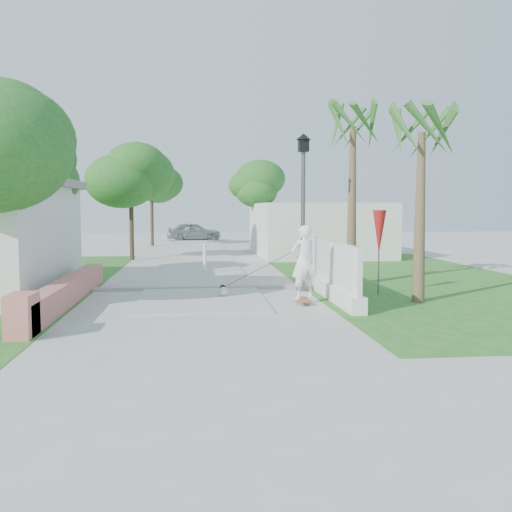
{
  "coord_description": "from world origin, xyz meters",
  "views": [
    {
      "loc": [
        -0.17,
        -10.42,
        2.34
      ],
      "look_at": [
        1.44,
        4.37,
        1.1
      ],
      "focal_mm": 40.0,
      "sensor_mm": 36.0,
      "label": 1
    }
  ],
  "objects": [
    {
      "name": "patio_umbrella",
      "position": [
        4.8,
        4.5,
        1.69
      ],
      "size": [
        0.36,
        0.36,
        2.3
      ],
      "color": "#59595E",
      "rests_on": "ground"
    },
    {
      "name": "tree_path_left",
      "position": [
        -2.98,
        15.98,
        3.82
      ],
      "size": [
        3.4,
        3.4,
        5.23
      ],
      "color": "#4C3826",
      "rests_on": "ground"
    },
    {
      "name": "pink_wall",
      "position": [
        -3.3,
        3.55,
        0.31
      ],
      "size": [
        0.45,
        8.2,
        0.8
      ],
      "color": "#C77365",
      "rests_on": "ground"
    },
    {
      "name": "parked_car",
      "position": [
        -0.19,
        31.41,
        0.67
      ],
      "size": [
        3.98,
        1.74,
        1.33
      ],
      "primitive_type": "imported",
      "rotation": [
        0.0,
        0.0,
        1.61
      ],
      "color": "#96989D",
      "rests_on": "ground"
    },
    {
      "name": "grass_right",
      "position": [
        7.0,
        8.0,
        0.01
      ],
      "size": [
        8.0,
        20.0,
        0.01
      ],
      "primitive_type": "cube",
      "color": "#276720",
      "rests_on": "ground"
    },
    {
      "name": "tree_left_mid",
      "position": [
        -5.48,
        8.48,
        3.5
      ],
      "size": [
        3.2,
        3.2,
        4.85
      ],
      "color": "#4C3826",
      "rests_on": "ground"
    },
    {
      "name": "bollard",
      "position": [
        0.2,
        10.0,
        0.58
      ],
      "size": [
        0.14,
        0.14,
        1.09
      ],
      "color": "white",
      "rests_on": "ground"
    },
    {
      "name": "building_right",
      "position": [
        6.0,
        18.0,
        1.3
      ],
      "size": [
        6.0,
        8.0,
        2.6
      ],
      "primitive_type": "cube",
      "color": "silver",
      "rests_on": "ground"
    },
    {
      "name": "skateboarder",
      "position": [
        1.63,
        3.81,
        0.81
      ],
      "size": [
        2.31,
        1.74,
        1.93
      ],
      "rotation": [
        0.0,
        0.0,
        3.5
      ],
      "color": "#925B3A",
      "rests_on": "ground"
    },
    {
      "name": "street_lamp",
      "position": [
        2.9,
        5.5,
        2.43
      ],
      "size": [
        0.44,
        0.44,
        4.44
      ],
      "color": "#59595E",
      "rests_on": "ground"
    },
    {
      "name": "ground",
      "position": [
        0.0,
        0.0,
        0.0
      ],
      "size": [
        90.0,
        90.0,
        0.0
      ],
      "primitive_type": "plane",
      "color": "#B7B7B2",
      "rests_on": "ground"
    },
    {
      "name": "path_strip",
      "position": [
        0.0,
        20.0,
        0.03
      ],
      "size": [
        3.2,
        36.0,
        0.06
      ],
      "primitive_type": "cube",
      "color": "#B7B7B2",
      "rests_on": "ground"
    },
    {
      "name": "tree_path_far",
      "position": [
        -2.78,
        25.98,
        3.82
      ],
      "size": [
        3.2,
        3.2,
        5.17
      ],
      "color": "#4C3826",
      "rests_on": "ground"
    },
    {
      "name": "palm_near",
      "position": [
        5.4,
        3.2,
        3.95
      ],
      "size": [
        1.8,
        1.8,
        4.7
      ],
      "color": "brown",
      "rests_on": "ground"
    },
    {
      "name": "tree_path_right",
      "position": [
        3.22,
        19.98,
        3.49
      ],
      "size": [
        3.0,
        3.0,
        4.79
      ],
      "color": "#4C3826",
      "rests_on": "ground"
    },
    {
      "name": "curb",
      "position": [
        0.0,
        6.0,
        0.05
      ],
      "size": [
        6.5,
        0.25,
        0.1
      ],
      "primitive_type": "cube",
      "color": "#999993",
      "rests_on": "ground"
    },
    {
      "name": "lattice_fence",
      "position": [
        3.4,
        5.0,
        0.54
      ],
      "size": [
        0.35,
        7.0,
        1.5
      ],
      "color": "white",
      "rests_on": "ground"
    },
    {
      "name": "palm_far",
      "position": [
        4.6,
        6.5,
        4.48
      ],
      "size": [
        1.8,
        1.8,
        5.3
      ],
      "color": "brown",
      "rests_on": "ground"
    },
    {
      "name": "dog",
      "position": [
        0.57,
        4.4,
        0.19
      ],
      "size": [
        0.24,
        0.51,
        0.35
      ],
      "rotation": [
        0.0,
        0.0,
        0.04
      ],
      "color": "silver",
      "rests_on": "ground"
    }
  ]
}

